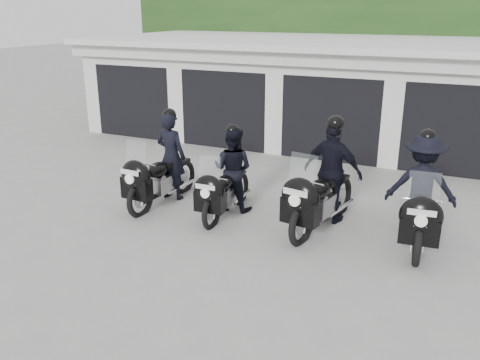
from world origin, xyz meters
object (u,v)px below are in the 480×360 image
at_px(police_bike_c, 328,180).
at_px(police_bike_a, 162,166).
at_px(police_bike_d, 421,193).
at_px(police_bike_b, 229,176).

bearing_deg(police_bike_c, police_bike_a, -164.81).
distance_m(police_bike_a, police_bike_c, 3.39).
distance_m(police_bike_a, police_bike_d, 5.01).
relative_size(police_bike_c, police_bike_d, 1.05).
height_order(police_bike_b, police_bike_c, police_bike_c).
height_order(police_bike_a, police_bike_c, police_bike_c).
bearing_deg(police_bike_a, police_bike_b, 7.28).
bearing_deg(police_bike_c, police_bike_d, 12.50).
height_order(police_bike_a, police_bike_d, police_bike_d).
relative_size(police_bike_a, police_bike_c, 0.95).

